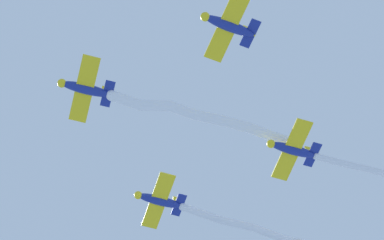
{
  "coord_description": "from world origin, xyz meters",
  "views": [
    {
      "loc": [
        -28.4,
        -13.93,
        6.61
      ],
      "look_at": [
        2.34,
        -7.05,
        60.08
      ],
      "focal_mm": 70.55,
      "sensor_mm": 36.0,
      "label": 1
    }
  ],
  "objects_px": {
    "airplane_right_wing": "(159,200)",
    "airplane_slot": "(292,149)",
    "airplane_lead": "(85,89)",
    "airplane_left_wing": "(228,25)"
  },
  "relations": [
    {
      "from": "airplane_right_wing",
      "to": "airplane_slot",
      "type": "bearing_deg",
      "value": 135.88
    },
    {
      "from": "airplane_lead",
      "to": "airplane_slot",
      "type": "bearing_deg",
      "value": -177.03
    },
    {
      "from": "airplane_lead",
      "to": "airplane_left_wing",
      "type": "distance_m",
      "value": 12.73
    },
    {
      "from": "airplane_lead",
      "to": "airplane_left_wing",
      "type": "height_order",
      "value": "airplane_lead"
    },
    {
      "from": "airplane_slot",
      "to": "airplane_lead",
      "type": "bearing_deg",
      "value": 0.86
    },
    {
      "from": "airplane_lead",
      "to": "airplane_right_wing",
      "type": "bearing_deg",
      "value": -132.03
    },
    {
      "from": "airplane_left_wing",
      "to": "airplane_right_wing",
      "type": "bearing_deg",
      "value": -93.6
    },
    {
      "from": "airplane_left_wing",
      "to": "airplane_right_wing",
      "type": "xyz_separation_m",
      "value": [
        15.4,
        9.29,
        0.7
      ]
    },
    {
      "from": "airplane_left_wing",
      "to": "airplane_slot",
      "type": "bearing_deg",
      "value": -138.57
    },
    {
      "from": "airplane_slot",
      "to": "airplane_left_wing",
      "type": "bearing_deg",
      "value": 45.9
    }
  ]
}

